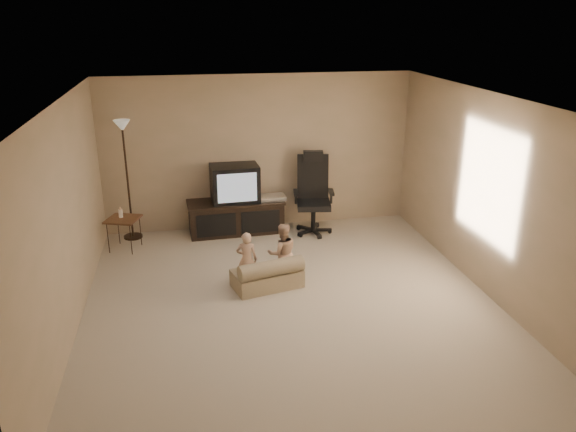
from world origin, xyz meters
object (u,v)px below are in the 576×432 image
Objects in this scene: side_table at (123,219)px; toddler_left at (247,259)px; toddler_right at (282,253)px; child_sofa at (268,275)px; office_chair at (313,204)px; floor_lamp at (125,154)px; tv_stand at (236,205)px.

toddler_left is at bearing -42.81° from side_table.
child_sofa is at bearing 30.51° from toddler_right.
office_chair is 3.03m from floor_lamp.
floor_lamp is at bearing -46.47° from toddler_right.
side_table is at bearing -100.06° from floor_lamp.
toddler_right reaches higher than toddler_left.
office_chair is 0.70× the size of floor_lamp.
toddler_right reaches higher than child_sofa.
office_chair is at bearing -114.25° from toddler_left.
floor_lamp reaches higher than toddler_right.
toddler_right is (2.08, -1.97, -0.96)m from floor_lamp.
floor_lamp is 1.95× the size of child_sofa.
toddler_left is (-0.26, 0.11, 0.20)m from child_sofa.
tv_stand is 1.96m from toddler_right.
floor_lamp is at bearing 117.42° from child_sofa.
tv_stand is at bearing 12.69° from side_table.
toddler_right is at bearing -43.55° from floor_lamp.
side_table is at bearing -170.08° from tv_stand.
toddler_right is (0.48, 0.03, 0.04)m from toddler_left.
child_sofa is (1.94, -1.67, -0.31)m from side_table.
tv_stand is 2.12× the size of toddler_left.
side_table is 2.58m from child_sofa.
toddler_left is at bearing -117.47° from office_chair.
office_chair is 2.16m from toddler_left.
tv_stand is 1.89m from floor_lamp.
child_sofa is at bearing -109.98° from office_chair.
side_table is 0.89× the size of toddler_left.
office_chair is (1.23, -0.21, 0.01)m from tv_stand.
toddler_left is at bearing 1.01° from toddler_right.
tv_stand is 1.93× the size of toddler_right.
side_table is 0.36× the size of floor_lamp.
tv_stand is at bearing 81.75° from child_sofa.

